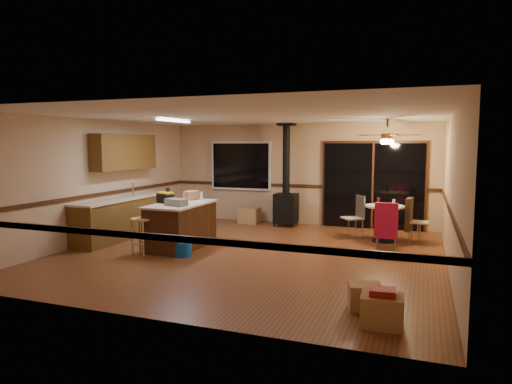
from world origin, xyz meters
The scene contains 35 objects.
floor centered at (0.00, 0.00, 0.00)m, with size 7.00×7.00×0.00m, color brown.
ceiling centered at (0.00, 0.00, 2.60)m, with size 7.00×7.00×0.00m, color silver.
wall_back centered at (0.00, 3.50, 1.30)m, with size 7.00×7.00×0.00m, color tan.
wall_front centered at (0.00, -3.50, 1.30)m, with size 7.00×7.00×0.00m, color tan.
wall_left centered at (-3.50, 0.00, 1.30)m, with size 7.00×7.00×0.00m, color tan.
wall_right centered at (3.50, 0.00, 1.30)m, with size 7.00×7.00×0.00m, color tan.
chair_rail centered at (0.00, 0.00, 1.00)m, with size 7.00×7.00×0.08m, color #381C0E, non-canonical shape.
window centered at (-1.60, 3.45, 1.50)m, with size 1.72×0.10×1.32m, color black.
sliding_door centered at (1.90, 3.45, 1.05)m, with size 2.52×0.10×2.10m, color black.
lower_cabinets centered at (-3.20, 0.50, 0.43)m, with size 0.60×3.00×0.86m, color brown.
countertop centered at (-3.20, 0.50, 0.88)m, with size 0.64×3.04×0.04m, color beige.
upper_cabinets centered at (-3.33, 0.70, 1.90)m, with size 0.35×2.00×0.80m, color brown.
kitchen_island centered at (-1.50, 0.00, 0.45)m, with size 0.88×1.68×0.90m.
wood_stove centered at (-0.20, 3.05, 0.73)m, with size 0.55×0.50×2.52m.
ceiling_fan centered at (2.31, 2.00, 2.21)m, with size 0.24×0.24×0.55m.
fluorescent_strip centered at (-1.80, 0.30, 2.56)m, with size 0.10×1.20×0.04m, color white.
toolbox_grey centered at (-1.40, -0.36, 0.97)m, with size 0.42×0.23×0.13m, color slate.
toolbox_black centered at (-1.81, -0.08, 0.99)m, with size 0.34×0.18×0.19m, color black.
toolbox_yellow_lid centered at (-1.81, -0.08, 1.10)m, with size 0.36×0.19×0.03m, color gold.
box_on_island centered at (-1.58, 0.58, 0.99)m, with size 0.21×0.28×0.19m, color #A57949.
bottle_dark centered at (-1.82, 0.04, 1.05)m, with size 0.09×0.09×0.30m, color black.
bottle_pink centered at (-1.41, 0.07, 1.01)m, with size 0.07×0.07×0.22m, color #D84C8C.
bottle_white centered at (-1.35, 0.61, 0.99)m, with size 0.06×0.06×0.18m, color white.
bar_stool centered at (-1.91, -0.79, 0.35)m, with size 0.38×0.38×0.69m, color tan.
blue_bucket centered at (-1.10, -0.66, 0.14)m, with size 0.33×0.33×0.28m, color #0B4CA5.
dining_table centered at (2.31, 2.00, 0.53)m, with size 0.82×0.82×0.78m.
glass_red centered at (2.16, 2.10, 0.86)m, with size 0.06×0.06×0.16m, color #590C14.
glass_cream centered at (2.49, 1.95, 0.85)m, with size 0.06×0.06×0.15m, color beige.
chair_left centered at (1.70, 2.16, 0.59)m, with size 0.56×0.56×0.51m.
chair_near centered at (2.41, 1.11, 0.60)m, with size 0.44×0.46×0.70m.
chair_right centered at (2.83, 2.07, 0.60)m, with size 0.51×0.48×0.70m.
box_under_window centered at (-1.22, 3.10, 0.21)m, with size 0.52×0.42×0.42m, color #A57949.
box_corner_a centered at (2.67, -2.75, 0.18)m, with size 0.47×0.40×0.36m, color #A57949.
box_corner_b centered at (2.42, -2.29, 0.16)m, with size 0.40×0.35×0.33m, color #A57949.
box_small_red centered at (2.67, -2.75, 0.40)m, with size 0.29×0.24×0.08m, color maroon.
Camera 1 is at (3.06, -8.00, 2.08)m, focal length 32.00 mm.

